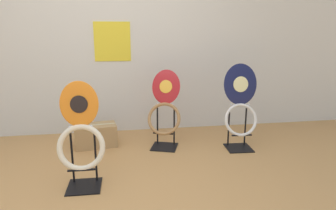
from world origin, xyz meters
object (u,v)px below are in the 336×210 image
toilet_seat_display_crimson_swirl (165,111)px  storage_box (96,135)px  toilet_seat_display_navy_moon (240,107)px  toilet_seat_display_orange_sun (81,139)px

toilet_seat_display_crimson_swirl → storage_box: (-0.78, 0.15, -0.30)m
toilet_seat_display_navy_moon → storage_box: 1.67m
toilet_seat_display_crimson_swirl → storage_box: bearing=169.2°
toilet_seat_display_navy_moon → storage_box: (-1.60, 0.32, -0.35)m
toilet_seat_display_orange_sun → toilet_seat_display_crimson_swirl: toilet_seat_display_orange_sun is taller
toilet_seat_display_orange_sun → toilet_seat_display_navy_moon: 1.75m
toilet_seat_display_navy_moon → storage_box: size_ratio=1.90×
toilet_seat_display_orange_sun → storage_box: size_ratio=1.81×
toilet_seat_display_crimson_swirl → storage_box: size_ratio=1.74×
toilet_seat_display_orange_sun → toilet_seat_display_crimson_swirl: 1.15m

